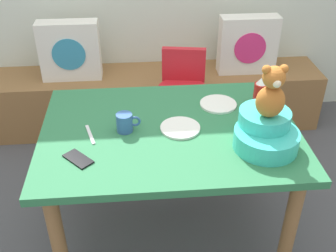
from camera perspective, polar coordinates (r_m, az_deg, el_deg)
The scene contains 14 objects.
ground_plane at distance 2.54m, azimuth 0.20°, elevation -14.43°, with size 8.00×8.00×0.00m, color #4C4C51.
window_bench at distance 3.35m, azimuth -1.64°, elevation 3.78°, with size 2.60×0.44×0.46m, color olive.
pillow_floral_left at distance 3.16m, azimuth -13.46°, elevation 10.12°, with size 0.44×0.15×0.44m.
pillow_floral_right at distance 3.24m, azimuth 11.00°, elevation 11.00°, with size 0.44×0.15×0.44m.
dining_table at distance 2.11m, azimuth 0.23°, elevation -2.70°, with size 1.28×0.92×0.74m.
highchair at distance 2.84m, azimuth 2.02°, elevation 4.72°, with size 0.37×0.49×0.79m.
infant_seat_teal at distance 1.95m, azimuth 13.36°, elevation -0.84°, with size 0.30×0.33×0.16m.
teddy_bear at distance 1.84m, azimuth 14.18°, elevation 4.47°, with size 0.13×0.12×0.25m.
ketchup_bottle at distance 2.22m, azimuth 12.62°, elevation 4.28°, with size 0.07×0.07×0.18m.
coffee_mug at distance 2.02m, azimuth -5.97°, elevation 0.54°, with size 0.12×0.08×0.09m.
dinner_plate_near at distance 2.04m, azimuth 1.70°, elevation -0.27°, with size 0.20×0.20×0.01m, color white.
dinner_plate_far at distance 2.26m, azimuth 6.98°, elevation 3.03°, with size 0.20×0.20×0.01m, color white.
cell_phone at distance 1.89m, azimuth -12.36°, elevation -4.48°, with size 0.07×0.14×0.01m, color black.
table_fork at distance 2.04m, azimuth -10.75°, elevation -1.17°, with size 0.02×0.17×0.01m, color silver.
Camera 1 is at (-0.16, -1.70, 1.87)m, focal length 43.94 mm.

